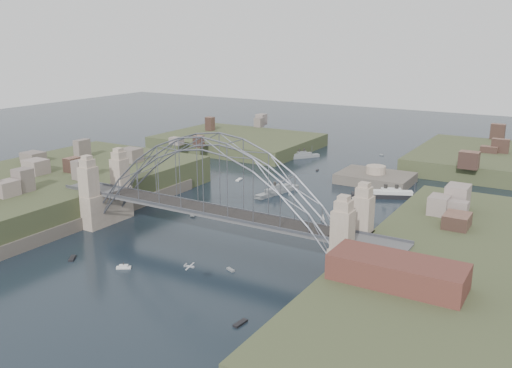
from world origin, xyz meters
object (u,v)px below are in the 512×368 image
object	(u,v)px
ocean_liner	(391,195)
naval_cruiser_near	(277,191)
fort_island	(375,184)
bridge	(212,193)
wharf_shed	(397,271)
naval_cruiser_far	(302,156)

from	to	relation	value
ocean_liner	naval_cruiser_near	bearing A→B (deg)	-156.83
naval_cruiser_near	ocean_liner	bearing A→B (deg)	23.17
fort_island	naval_cruiser_near	distance (m)	33.23
bridge	wharf_shed	size ratio (longest dim) A/B	4.20
ocean_liner	fort_island	bearing A→B (deg)	124.03
ocean_liner	wharf_shed	bearing A→B (deg)	-72.08
bridge	fort_island	world-z (taller)	bridge
bridge	ocean_liner	bearing A→B (deg)	69.29
wharf_shed	ocean_liner	xyz separation A→B (m)	(-22.73, 70.27, -9.17)
naval_cruiser_far	naval_cruiser_near	bearing A→B (deg)	-71.81
bridge	wharf_shed	bearing A→B (deg)	-17.65
wharf_shed	naval_cruiser_far	bearing A→B (deg)	122.94
naval_cruiser_near	naval_cruiser_far	xyz separation A→B (m)	(-15.29, 46.54, -0.03)
bridge	naval_cruiser_near	world-z (taller)	bridge
bridge	naval_cruiser_near	distance (m)	45.89
naval_cruiser_near	ocean_liner	world-z (taller)	ocean_liner
ocean_liner	naval_cruiser_far	bearing A→B (deg)	142.86
wharf_shed	naval_cruiser_far	size ratio (longest dim) A/B	1.58
naval_cruiser_far	wharf_shed	bearing A→B (deg)	-57.06
fort_island	naval_cruiser_near	bearing A→B (deg)	-127.49
naval_cruiser_far	ocean_liner	xyz separation A→B (m)	(44.78, -33.92, 0.08)
wharf_shed	naval_cruiser_near	size ratio (longest dim) A/B	1.19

